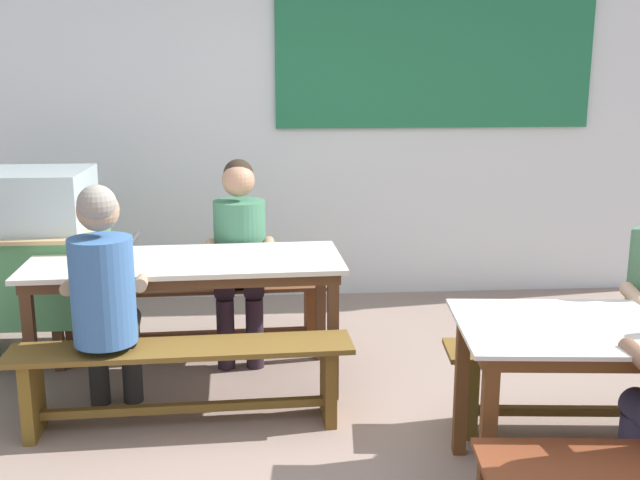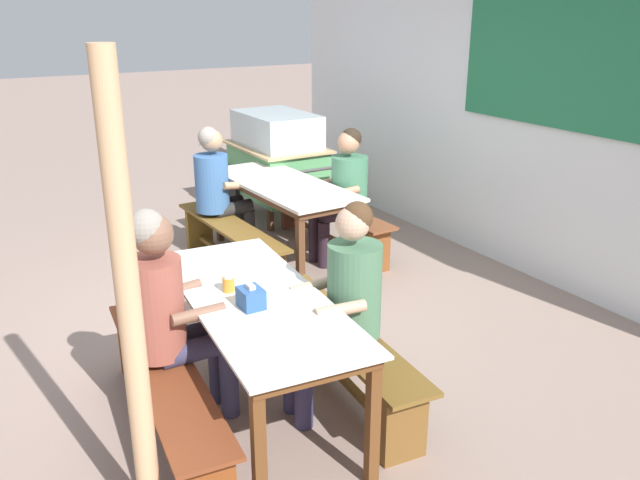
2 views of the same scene
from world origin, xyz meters
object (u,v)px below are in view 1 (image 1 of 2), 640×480
object	(u,v)px
bench_far_back	(194,307)
dining_table_far	(186,272)
bench_near_back	(618,375)
person_left_back_turned	(105,292)
bench_far_front	(183,372)
food_cart	(6,250)
person_center_facing	(240,245)

from	to	relation	value
bench_far_back	dining_table_far	bearing A→B (deg)	-87.68
dining_table_far	bench_near_back	world-z (taller)	dining_table_far
bench_far_back	person_left_back_turned	xyz separation A→B (m)	(-0.34, -1.05, 0.43)
bench_near_back	person_left_back_turned	distance (m)	2.65
dining_table_far	bench_far_front	distance (m)	0.67
person_left_back_turned	bench_near_back	bearing A→B (deg)	-5.70
bench_far_front	person_left_back_turned	distance (m)	0.57
dining_table_far	bench_far_front	xyz separation A→B (m)	(0.02, -0.55, -0.39)
bench_far_front	food_cart	xyz separation A→B (m)	(-1.21, 1.08, 0.41)
dining_table_far	food_cart	distance (m)	1.30
dining_table_far	person_center_facing	size ratio (longest dim) A/B	1.43
bench_far_back	person_center_facing	bearing A→B (deg)	-9.03
food_cart	person_center_facing	distance (m)	1.48
bench_far_back	bench_far_front	bearing A→B (deg)	-87.68
person_center_facing	person_left_back_turned	xyz separation A→B (m)	(-0.65, -1.00, 0.00)
dining_table_far	bench_far_front	world-z (taller)	dining_table_far
bench_far_front	bench_near_back	bearing A→B (deg)	-5.35
food_cart	person_center_facing	size ratio (longest dim) A/B	1.24
person_center_facing	person_left_back_turned	size ratio (longest dim) A/B	0.99
dining_table_far	person_center_facing	distance (m)	0.58
bench_near_back	person_center_facing	bearing A→B (deg)	147.19
bench_far_back	food_cart	distance (m)	1.23
dining_table_far	bench_near_back	distance (m)	2.40
dining_table_far	bench_far_back	world-z (taller)	dining_table_far
food_cart	person_left_back_turned	world-z (taller)	person_left_back_turned
bench_far_front	person_left_back_turned	size ratio (longest dim) A/B	1.37
bench_near_back	person_center_facing	distance (m)	2.36
dining_table_far	person_left_back_turned	size ratio (longest dim) A/B	1.41
bench_far_back	bench_near_back	size ratio (longest dim) A/B	1.01
dining_table_far	food_cart	xyz separation A→B (m)	(-1.18, 0.53, 0.02)
bench_near_back	person_left_back_turned	world-z (taller)	person_left_back_turned
bench_far_front	food_cart	world-z (taller)	food_cart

